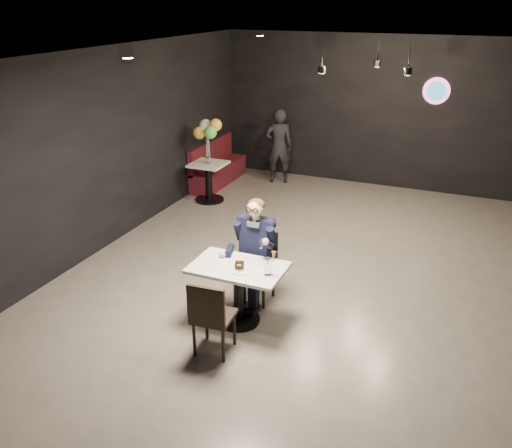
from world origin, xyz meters
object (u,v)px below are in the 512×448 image
at_px(chair_near, 214,315).
at_px(passerby, 279,146).
at_px(chair_far, 256,268).
at_px(seated_man, 256,250).
at_px(sundae_glass, 268,266).
at_px(booth_bench, 218,163).
at_px(main_table, 238,294).
at_px(balloon_vase, 208,160).
at_px(side_table, 209,181).

distance_m(chair_near, passerby, 6.01).
relative_size(chair_far, seated_man, 0.64).
height_order(sundae_glass, booth_bench, sundae_glass).
height_order(main_table, balloon_vase, balloon_vase).
distance_m(main_table, passerby, 5.40).
bearing_deg(sundae_glass, seated_man, 123.16).
distance_m(chair_far, booth_bench, 4.80).
height_order(seated_man, booth_bench, seated_man).
bearing_deg(sundae_glass, side_table, 126.13).
height_order(seated_man, passerby, passerby).
relative_size(sundae_glass, passerby, 0.13).
relative_size(seated_man, passerby, 0.92).
bearing_deg(seated_man, main_table, -90.00).
distance_m(chair_near, balloon_vase, 4.82).
xyz_separation_m(main_table, side_table, (-2.27, 3.60, 0.02)).
relative_size(chair_near, balloon_vase, 6.81).
xyz_separation_m(seated_man, booth_bench, (-2.57, 4.05, -0.27)).
bearing_deg(booth_bench, main_table, -60.78).
xyz_separation_m(chair_far, passerby, (-1.46, 4.63, 0.32)).
xyz_separation_m(main_table, chair_near, (-0.00, -0.64, 0.09)).
height_order(main_table, chair_near, chair_near).
height_order(main_table, side_table, side_table).
bearing_deg(chair_far, passerby, 107.44).
bearing_deg(chair_far, booth_bench, 122.42).
height_order(chair_near, seated_man, seated_man).
bearing_deg(booth_bench, chair_far, -57.58).
bearing_deg(chair_near, passerby, 99.58).
relative_size(chair_far, booth_bench, 0.51).
bearing_deg(seated_man, booth_bench, 122.42).
xyz_separation_m(sundae_glass, side_table, (-2.66, 3.65, -0.45)).
relative_size(sundae_glass, side_table, 0.25).
height_order(chair_near, balloon_vase, chair_near).
distance_m(sundae_glass, balloon_vase, 4.52).
height_order(sundae_glass, side_table, sundae_glass).
xyz_separation_m(sundae_glass, booth_bench, (-2.96, 4.65, -0.40)).
height_order(main_table, sundae_glass, sundae_glass).
distance_m(sundae_glass, booth_bench, 5.53).
relative_size(booth_bench, passerby, 1.15).
height_order(main_table, passerby, passerby).
bearing_deg(sundae_glass, chair_far, 123.16).
bearing_deg(balloon_vase, sundae_glass, -53.87).
relative_size(balloon_vase, passerby, 0.09).
relative_size(chair_near, seated_man, 0.64).
height_order(main_table, chair_far, chair_far).
relative_size(seated_man, balloon_vase, 10.67).
bearing_deg(side_table, passerby, 62.74).
bearing_deg(chair_near, side_table, 113.75).
distance_m(chair_far, chair_near, 1.19).
relative_size(main_table, sundae_glass, 5.47).
bearing_deg(side_table, chair_near, -61.79).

